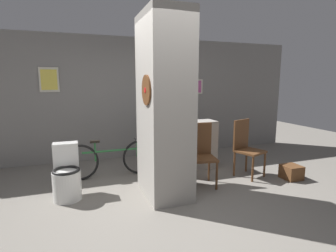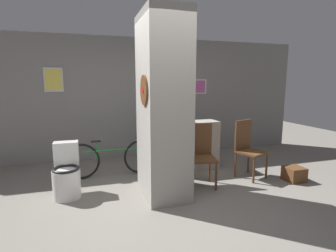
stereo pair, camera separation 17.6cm
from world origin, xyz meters
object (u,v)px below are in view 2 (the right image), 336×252
(toilet, at_px, (67,175))
(chair_by_doorway, at_px, (248,146))
(bottle_tall, at_px, (185,115))
(chair_near_pillar, at_px, (200,152))
(bicycle, at_px, (112,158))

(toilet, height_order, chair_by_doorway, chair_by_doorway)
(chair_by_doorway, height_order, bottle_tall, bottle_tall)
(chair_near_pillar, distance_m, chair_by_doorway, 0.95)
(chair_near_pillar, height_order, chair_by_doorway, same)
(chair_near_pillar, bearing_deg, toilet, -175.01)
(bicycle, bearing_deg, chair_near_pillar, -30.87)
(toilet, bearing_deg, bottle_tall, 15.97)
(toilet, bearing_deg, bicycle, 42.07)
(chair_by_doorway, bearing_deg, chair_near_pillar, 165.72)
(chair_by_doorway, bearing_deg, bicycle, 142.53)
(toilet, distance_m, chair_by_doorway, 3.00)
(chair_near_pillar, xyz_separation_m, chair_by_doorway, (0.95, 0.10, 0.00))
(chair_by_doorway, height_order, bicycle, chair_by_doorway)
(bottle_tall, bearing_deg, bicycle, 177.67)
(bicycle, bearing_deg, toilet, -137.93)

